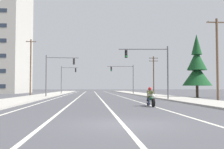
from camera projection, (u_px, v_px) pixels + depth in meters
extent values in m
plane|color=#47474C|center=(126.00, 124.00, 10.74)|extent=(400.00, 400.00, 0.00)
cube|color=beige|center=(97.00, 95.00, 55.55)|extent=(0.16, 100.00, 0.01)
cube|color=beige|center=(82.00, 95.00, 55.32)|extent=(0.16, 100.00, 0.01)
cube|color=beige|center=(114.00, 95.00, 55.81)|extent=(0.16, 100.00, 0.01)
cube|color=beige|center=(68.00, 95.00, 55.10)|extent=(0.16, 100.00, 0.01)
cube|color=#ADA89E|center=(148.00, 95.00, 51.28)|extent=(4.40, 110.00, 0.14)
cube|color=#ADA89E|center=(47.00, 95.00, 49.88)|extent=(4.40, 110.00, 0.14)
cylinder|color=black|center=(153.00, 103.00, 20.13)|extent=(0.14, 0.64, 0.64)
cylinder|color=black|center=(148.00, 102.00, 21.67)|extent=(0.14, 0.64, 0.64)
cylinder|color=silver|center=(153.00, 98.00, 20.25)|extent=(0.08, 0.33, 0.68)
sphere|color=white|center=(153.00, 96.00, 20.11)|extent=(0.20, 0.20, 0.20)
cylinder|color=silver|center=(153.00, 95.00, 20.31)|extent=(0.70, 0.07, 0.04)
ellipsoid|color=#143D23|center=(151.00, 99.00, 20.80)|extent=(0.34, 0.57, 0.28)
cube|color=silver|center=(151.00, 101.00, 20.91)|extent=(0.25, 0.45, 0.24)
cube|color=black|center=(150.00, 99.00, 21.23)|extent=(0.30, 0.53, 0.12)
cube|color=#143D23|center=(148.00, 98.00, 21.64)|extent=(0.21, 0.37, 0.08)
cylinder|color=silver|center=(148.00, 102.00, 21.29)|extent=(0.10, 0.55, 0.08)
cube|color=#4C512D|center=(150.00, 94.00, 21.21)|extent=(0.37, 0.25, 0.56)
sphere|color=#B21919|center=(150.00, 89.00, 21.21)|extent=(0.26, 0.26, 0.26)
cylinder|color=navy|center=(152.00, 99.00, 21.07)|extent=(0.15, 0.44, 0.30)
cylinder|color=navy|center=(153.00, 103.00, 20.88)|extent=(0.11, 0.16, 0.35)
cylinder|color=#4C512D|center=(153.00, 93.00, 20.98)|extent=(0.12, 0.53, 0.27)
cylinder|color=navy|center=(148.00, 99.00, 21.04)|extent=(0.15, 0.44, 0.30)
cylinder|color=navy|center=(149.00, 103.00, 20.84)|extent=(0.11, 0.16, 0.35)
cylinder|color=#4C512D|center=(148.00, 93.00, 20.94)|extent=(0.12, 0.53, 0.27)
cylinder|color=#56565B|center=(168.00, 73.00, 31.85)|extent=(0.18, 0.18, 6.20)
cylinder|color=#56565B|center=(143.00, 49.00, 31.95)|extent=(5.67, 0.48, 0.11)
cube|color=black|center=(126.00, 54.00, 31.90)|extent=(0.31, 0.26, 0.90)
sphere|color=black|center=(126.00, 51.00, 31.76)|extent=(0.18, 0.18, 0.18)
sphere|color=black|center=(126.00, 54.00, 31.75)|extent=(0.18, 0.18, 0.18)
sphere|color=green|center=(126.00, 56.00, 31.73)|extent=(0.18, 0.18, 0.18)
cylinder|color=#56565B|center=(46.00, 76.00, 40.59)|extent=(0.18, 0.18, 6.20)
cylinder|color=#56565B|center=(63.00, 58.00, 41.06)|extent=(4.72, 0.42, 0.11)
cube|color=black|center=(74.00, 62.00, 41.26)|extent=(0.32, 0.26, 0.90)
sphere|color=black|center=(74.00, 60.00, 41.43)|extent=(0.18, 0.18, 0.18)
sphere|color=black|center=(74.00, 62.00, 41.42)|extent=(0.18, 0.18, 0.18)
sphere|color=green|center=(74.00, 64.00, 41.40)|extent=(0.18, 0.18, 0.18)
cylinder|color=#56565B|center=(133.00, 80.00, 58.08)|extent=(0.18, 0.18, 6.20)
cylinder|color=#56565B|center=(120.00, 66.00, 57.96)|extent=(5.46, 0.19, 0.11)
cube|color=black|center=(111.00, 69.00, 57.76)|extent=(0.30, 0.24, 0.90)
sphere|color=black|center=(111.00, 67.00, 57.62)|extent=(0.18, 0.18, 0.18)
sphere|color=black|center=(111.00, 69.00, 57.61)|extent=(0.18, 0.18, 0.18)
sphere|color=green|center=(111.00, 70.00, 57.60)|extent=(0.18, 0.18, 0.18)
cylinder|color=#56565B|center=(61.00, 80.00, 61.27)|extent=(0.18, 0.18, 6.20)
cylinder|color=#56565B|center=(70.00, 68.00, 61.65)|extent=(3.67, 0.34, 0.11)
cube|color=black|center=(76.00, 70.00, 61.81)|extent=(0.31, 0.26, 0.90)
sphere|color=black|center=(76.00, 69.00, 61.97)|extent=(0.18, 0.18, 0.18)
sphere|color=black|center=(76.00, 70.00, 61.96)|extent=(0.18, 0.18, 0.18)
sphere|color=green|center=(76.00, 72.00, 61.95)|extent=(0.18, 0.18, 0.18)
cylinder|color=brown|center=(217.00, 59.00, 29.79)|extent=(0.26, 0.26, 8.89)
cube|color=brown|center=(217.00, 22.00, 29.98)|extent=(2.24, 0.12, 0.12)
cylinder|color=slate|center=(208.00, 21.00, 29.92)|extent=(0.08, 0.08, 0.12)
cylinder|color=brown|center=(31.00, 67.00, 48.80)|extent=(0.26, 0.26, 9.95)
cube|color=brown|center=(31.00, 42.00, 49.02)|extent=(1.80, 0.12, 0.12)
cylinder|color=slate|center=(27.00, 41.00, 48.97)|extent=(0.08, 0.08, 0.12)
cylinder|color=slate|center=(35.00, 41.00, 49.08)|extent=(0.08, 0.08, 0.12)
cylinder|color=#4C3828|center=(154.00, 75.00, 62.04)|extent=(0.26, 0.26, 8.43)
cube|color=#4C3828|center=(154.00, 58.00, 62.22)|extent=(2.06, 0.12, 0.12)
cylinder|color=slate|center=(150.00, 58.00, 62.16)|extent=(0.08, 0.08, 0.12)
cylinder|color=slate|center=(157.00, 58.00, 62.29)|extent=(0.08, 0.08, 0.12)
cube|color=#4C3828|center=(154.00, 61.00, 62.19)|extent=(1.97, 0.12, 0.12)
cylinder|color=slate|center=(150.00, 61.00, 62.13)|extent=(0.08, 0.08, 0.12)
cylinder|color=slate|center=(157.00, 61.00, 62.26)|extent=(0.08, 0.08, 0.12)
cylinder|color=#423023|center=(197.00, 92.00, 39.59)|extent=(0.38, 0.38, 1.70)
cone|color=#14421E|center=(197.00, 75.00, 39.70)|extent=(4.15, 4.15, 2.98)
cone|color=#14421E|center=(197.00, 60.00, 39.81)|extent=(2.83, 2.83, 2.98)
cone|color=#14421E|center=(197.00, 44.00, 39.91)|extent=(1.50, 1.50, 2.98)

